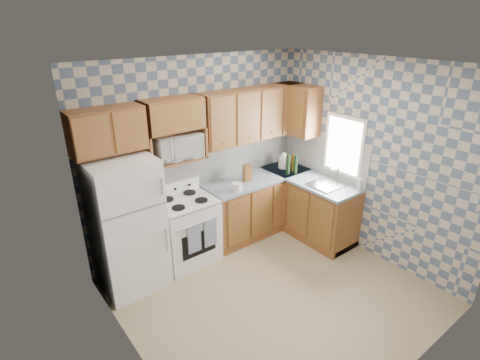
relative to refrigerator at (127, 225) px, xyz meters
name	(u,v)px	position (x,y,z in m)	size (l,w,h in m)	color
floor	(274,293)	(1.27, -1.25, -0.84)	(3.40, 3.40, 0.00)	#8D7C5D
back_wall	(200,155)	(1.27, 0.35, 0.51)	(3.40, 0.02, 2.70)	slate
right_wall	(371,161)	(2.97, -1.25, 0.51)	(0.02, 3.20, 2.70)	slate
backsplash_back	(224,160)	(1.68, 0.34, 0.36)	(2.60, 0.01, 0.56)	white
backsplash_right	(323,156)	(2.96, -0.45, 0.36)	(0.01, 1.60, 0.56)	white
refrigerator	(127,225)	(0.00, 0.00, 0.00)	(0.75, 0.70, 1.68)	white
stove_body	(186,231)	(0.80, 0.03, -0.39)	(0.76, 0.65, 0.90)	white
cooktop	(184,201)	(0.80, 0.03, 0.07)	(0.76, 0.65, 0.03)	silver
backguard	(174,188)	(0.80, 0.30, 0.16)	(0.76, 0.08, 0.17)	white
dish_towel_left	(194,239)	(0.73, -0.32, -0.31)	(0.19, 0.03, 0.40)	navy
dish_towel_right	(210,232)	(0.97, -0.32, -0.31)	(0.19, 0.03, 0.40)	navy
base_cabinets_back	(257,204)	(2.10, 0.05, -0.40)	(1.75, 0.60, 0.88)	brown
base_cabinets_right	(307,206)	(2.67, -0.45, -0.40)	(0.60, 1.60, 0.88)	brown
countertop_back	(258,178)	(2.10, 0.05, 0.06)	(1.77, 0.63, 0.04)	slate
countertop_right	(308,179)	(2.67, -0.45, 0.06)	(0.63, 1.60, 0.04)	slate
upper_cabinets_back	(253,114)	(2.10, 0.19, 1.01)	(1.75, 0.33, 0.74)	brown
upper_cabinets_fridge	(107,131)	(-0.02, 0.19, 1.13)	(0.82, 0.33, 0.50)	brown
upper_cabinets_right	(297,109)	(2.81, 0.00, 1.01)	(0.33, 0.70, 0.74)	brown
microwave_shelf	(176,160)	(0.80, 0.19, 0.60)	(0.80, 0.33, 0.03)	brown
microwave	(177,146)	(0.86, 0.21, 0.77)	(0.58, 0.39, 0.32)	white
sink	(327,184)	(2.67, -0.80, 0.09)	(0.48, 0.40, 0.03)	#B7B7BC
window	(344,146)	(2.96, -0.80, 0.61)	(0.02, 0.66, 0.86)	white
bottle_0	(288,165)	(2.53, -0.15, 0.23)	(0.06, 0.06, 0.29)	black
bottle_1	(295,165)	(2.63, -0.21, 0.22)	(0.06, 0.06, 0.28)	black
bottle_2	(293,163)	(2.68, -0.11, 0.21)	(0.06, 0.06, 0.26)	#5B3B0D
knife_block	(247,173)	(1.87, 0.03, 0.20)	(0.11, 0.11, 0.24)	brown
electric_kettle	(283,162)	(2.65, 0.07, 0.18)	(0.16, 0.16, 0.20)	white
food_containers	(236,187)	(1.54, -0.15, 0.13)	(0.16, 0.16, 0.11)	silver
soap_bottle	(360,185)	(2.88, -1.20, 0.17)	(0.06, 0.06, 0.17)	silver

